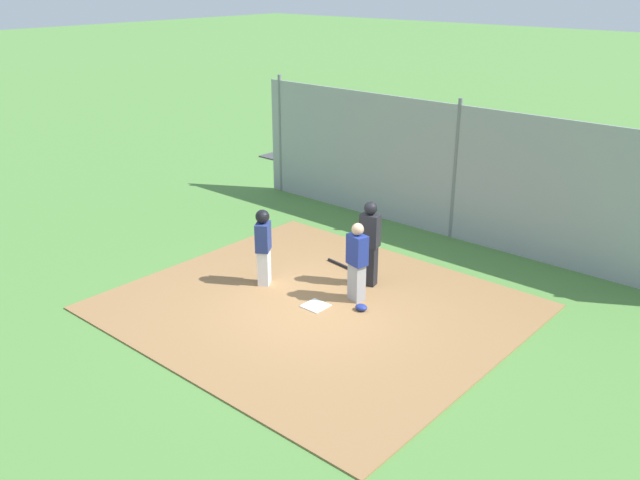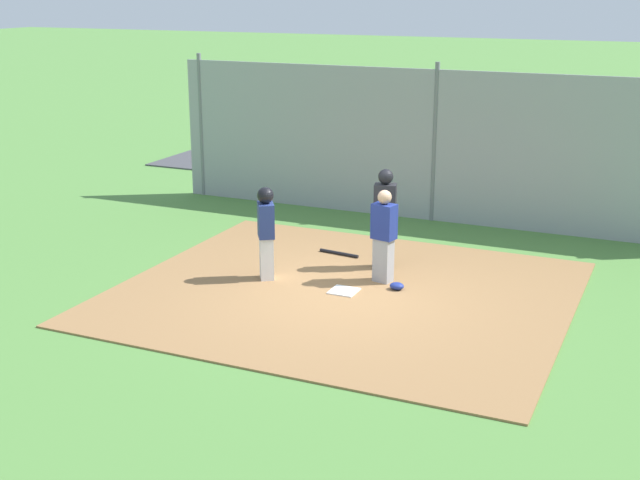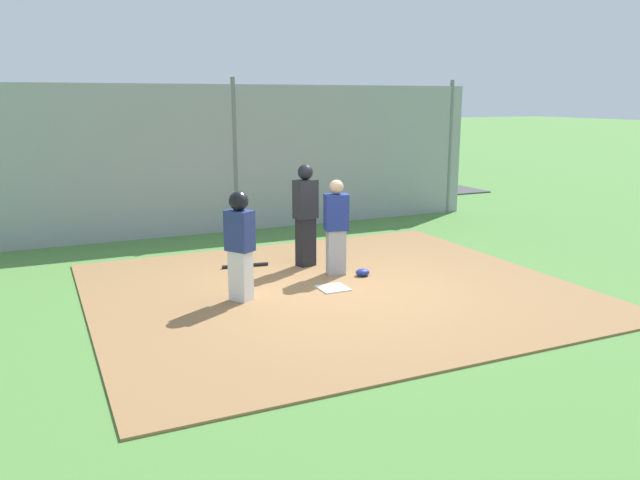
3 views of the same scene
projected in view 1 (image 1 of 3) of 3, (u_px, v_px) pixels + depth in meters
name	position (u px, v px, depth m)	size (l,w,h in m)	color
ground_plane	(315.00, 308.00, 12.97)	(140.00, 140.00, 0.00)	#51843D
dirt_infield	(315.00, 307.00, 12.96)	(7.20, 6.40, 0.03)	olive
home_plate	(315.00, 306.00, 12.95)	(0.44, 0.44, 0.02)	white
catcher	(357.00, 261.00, 12.92)	(0.43, 0.34, 1.59)	#9E9EA3
umpire	(370.00, 242.00, 13.52)	(0.43, 0.34, 1.78)	black
runner	(263.00, 243.00, 13.56)	(0.42, 0.46, 1.60)	silver
baseball_bat	(341.00, 265.00, 14.71)	(0.06, 0.06, 0.81)	black
catcher_mask	(361.00, 307.00, 12.78)	(0.24, 0.20, 0.12)	navy
backstop_fence	(455.00, 173.00, 15.85)	(12.00, 0.10, 3.35)	#93999E
parking_lot	(536.00, 191.00, 19.83)	(18.00, 5.20, 0.04)	#424247
parked_car_blue	(462.00, 155.00, 21.32)	(4.37, 2.26, 1.28)	#28428C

